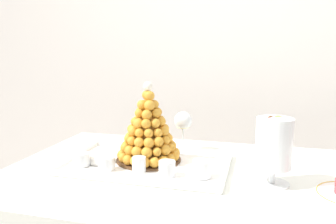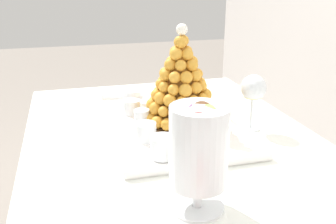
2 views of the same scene
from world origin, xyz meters
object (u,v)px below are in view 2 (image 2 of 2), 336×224
(serving_tray, at_px, (170,124))
(dessert_cup_mid_left, at_px, (132,108))
(dessert_cup_mid_right, at_px, (146,132))
(dessert_cup_centre, at_px, (142,119))
(croquembouche, at_px, (181,85))
(dessert_cup_left, at_px, (132,97))
(dessert_cup_right, at_px, (163,148))
(creme_brulee_ramekin, at_px, (150,103))
(wine_glass, at_px, (253,90))
(macaron_goblet, at_px, (199,148))

(serving_tray, bearing_deg, dessert_cup_mid_left, -140.03)
(dessert_cup_mid_left, xyz_separation_m, dessert_cup_mid_right, (0.23, 0.00, 0.00))
(dessert_cup_centre, bearing_deg, dessert_cup_mid_left, -174.87)
(serving_tray, bearing_deg, croquembouche, 97.44)
(dessert_cup_left, bearing_deg, croquembouche, 27.46)
(croquembouche, relative_size, dessert_cup_centre, 5.67)
(dessert_cup_right, relative_size, creme_brulee_ramekin, 0.64)
(croquembouche, bearing_deg, wine_glass, 65.06)
(croquembouche, relative_size, dessert_cup_mid_right, 5.30)
(croquembouche, height_order, macaron_goblet, croquembouche)
(dessert_cup_left, bearing_deg, serving_tray, 19.04)
(croquembouche, height_order, dessert_cup_mid_right, croquembouche)
(croquembouche, bearing_deg, dessert_cup_mid_left, -129.68)
(dessert_cup_mid_left, bearing_deg, wine_glass, 58.46)
(dessert_cup_mid_right, distance_m, creme_brulee_ramekin, 0.30)
(dessert_cup_mid_left, bearing_deg, dessert_cup_centre, 5.13)
(dessert_cup_mid_left, height_order, dessert_cup_centre, dessert_cup_centre)
(dessert_cup_left, height_order, dessert_cup_mid_right, dessert_cup_mid_right)
(croquembouche, distance_m, macaron_goblet, 0.47)
(dessert_cup_mid_right, bearing_deg, serving_tray, 137.35)
(creme_brulee_ramekin, bearing_deg, wine_glass, 44.18)
(dessert_cup_mid_left, height_order, wine_glass, wine_glass)
(dessert_cup_centre, relative_size, creme_brulee_ramekin, 0.55)
(dessert_cup_right, xyz_separation_m, creme_brulee_ramekin, (-0.41, 0.06, -0.01))
(dessert_cup_centre, bearing_deg, dessert_cup_mid_right, -5.07)
(dessert_cup_mid_right, bearing_deg, dessert_cup_centre, 174.93)
(croquembouche, distance_m, dessert_cup_right, 0.28)
(dessert_cup_mid_left, distance_m, dessert_cup_mid_right, 0.23)
(dessert_cup_left, relative_size, macaron_goblet, 0.27)
(dessert_cup_centre, xyz_separation_m, wine_glass, (0.09, 0.33, 0.09))
(macaron_goblet, bearing_deg, dessert_cup_mid_left, -176.48)
(creme_brulee_ramekin, xyz_separation_m, wine_glass, (0.27, 0.26, 0.11))
(wine_glass, bearing_deg, croquembouche, -114.94)
(croquembouche, xyz_separation_m, dessert_cup_centre, (0.01, -0.13, -0.10))
(dessert_cup_right, bearing_deg, dessert_cup_mid_right, -171.07)
(serving_tray, relative_size, dessert_cup_mid_left, 10.50)
(dessert_cup_left, relative_size, wine_glass, 0.36)
(dessert_cup_centre, distance_m, dessert_cup_mid_right, 0.11)
(serving_tray, xyz_separation_m, dessert_cup_mid_right, (0.11, -0.10, 0.03))
(serving_tray, height_order, macaron_goblet, macaron_goblet)
(croquembouche, bearing_deg, serving_tray, -82.56)
(dessert_cup_left, bearing_deg, wine_glass, 44.85)
(serving_tray, xyz_separation_m, macaron_goblet, (0.46, -0.06, 0.13))
(dessert_cup_left, xyz_separation_m, creme_brulee_ramekin, (0.05, 0.06, -0.01))
(dessert_cup_right, distance_m, wine_glass, 0.36)
(dessert_cup_mid_right, xyz_separation_m, creme_brulee_ramekin, (-0.29, 0.08, -0.01))
(dessert_cup_mid_right, distance_m, wine_glass, 0.35)
(croquembouche, bearing_deg, creme_brulee_ramekin, -160.98)
(dessert_cup_left, height_order, dessert_cup_right, dessert_cup_right)
(serving_tray, relative_size, dessert_cup_right, 9.72)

